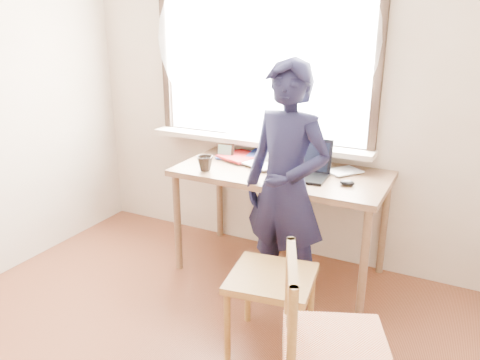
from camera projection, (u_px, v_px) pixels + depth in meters
The scene contains 13 objects.
room_shell at pixel (126, 73), 1.97m from camera, with size 3.52×4.02×2.61m.
desk at pixel (281, 182), 3.40m from camera, with size 1.51×0.76×0.81m.
laptop at pixel (303, 167), 3.26m from camera, with size 0.38×0.31×0.25m.
mug_white at pixel (267, 157), 3.55m from camera, with size 0.12×0.12×0.09m, color white.
mug_dark at pixel (205, 163), 3.36m from camera, with size 0.12×0.12×0.11m, color black.
mouse at pixel (347, 183), 3.07m from camera, with size 0.10×0.07×0.04m, color black.
desk_clutter at pixel (258, 158), 3.62m from camera, with size 0.73×0.46×0.04m.
book_a at pixel (244, 155), 3.72m from camera, with size 0.20×0.27×0.03m, color white.
book_b at pixel (336, 168), 3.40m from camera, with size 0.17×0.23×0.02m, color white.
picture_frame at pixel (225, 151), 3.66m from camera, with size 0.14×0.03×0.11m.
work_chair at pixel (272, 286), 2.67m from camera, with size 0.53×0.51×0.48m.
side_chair at pixel (331, 359), 1.95m from camera, with size 0.56×0.58×0.96m.
person at pixel (286, 188), 3.01m from camera, with size 0.60×0.39×1.63m, color black.
Camera 1 is at (1.32, -1.37, 1.85)m, focal length 35.00 mm.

